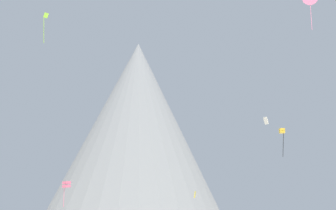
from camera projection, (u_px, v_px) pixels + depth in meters
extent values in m
cone|color=slate|center=(136.00, 143.00, 120.66)|extent=(78.84, 78.84, 61.38)
cone|color=slate|center=(120.00, 180.00, 121.66)|extent=(52.29, 52.29, 41.50)
cone|color=slate|center=(112.00, 207.00, 110.72)|extent=(26.84, 26.84, 25.70)
cube|color=#8CD133|center=(46.00, 15.00, 67.87)|extent=(0.80, 0.25, 0.95)
cylinder|color=#8CD133|center=(44.00, 30.00, 67.09)|extent=(0.31, 0.71, 4.23)
cube|color=#E5668C|center=(66.00, 186.00, 74.37)|extent=(1.50, 1.51, 0.60)
cube|color=#E5668C|center=(67.00, 183.00, 74.55)|extent=(1.50, 1.51, 0.60)
cylinder|color=#E5668C|center=(64.00, 197.00, 73.78)|extent=(0.17, 0.15, 3.30)
cube|color=yellow|center=(195.00, 195.00, 53.91)|extent=(0.34, 0.78, 0.86)
cube|color=white|center=(266.00, 121.00, 66.61)|extent=(0.69, 1.05, 1.20)
cube|color=gold|center=(282.00, 132.00, 69.43)|extent=(0.88, 0.90, 0.42)
cube|color=gold|center=(282.00, 130.00, 69.55)|extent=(0.88, 0.90, 0.42)
cylinder|color=black|center=(283.00, 145.00, 68.79)|extent=(0.54, 0.18, 3.89)
cylinder|color=pink|center=(311.00, 17.00, 63.53)|extent=(0.28, 0.16, 4.09)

